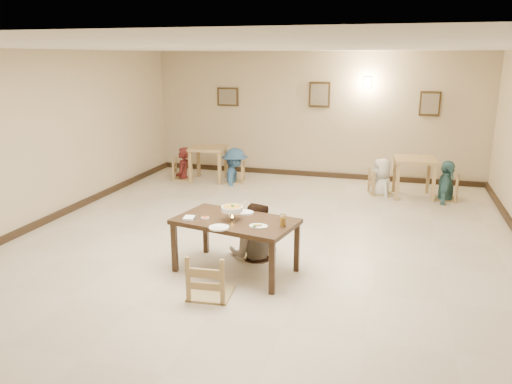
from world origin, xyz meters
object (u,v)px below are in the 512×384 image
(bg_table_left, at_px, (208,153))
(bg_diner_b, at_px, (235,148))
(bg_chair_rr, at_px, (447,177))
(chair_far, at_px, (259,225))
(bg_chair_lr, at_px, (235,164))
(curry_warmer, at_px, (232,209))
(bg_chair_rl, at_px, (382,171))
(chair_near, at_px, (210,254))
(bg_table_right, at_px, (415,165))
(main_table, at_px, (235,225))
(drink_glass, at_px, (283,221))
(bg_chair_ll, at_px, (183,160))
(main_diner, at_px, (255,203))
(bg_diner_c, at_px, (383,158))
(bg_diner_d, at_px, (449,161))
(bg_diner_a, at_px, (182,147))

(bg_table_left, height_order, bg_diner_b, bg_diner_b)
(bg_chair_rr, distance_m, bg_diner_b, 4.68)
(chair_far, height_order, bg_chair_rr, bg_chair_rr)
(bg_chair_lr, bearing_deg, curry_warmer, 8.12)
(bg_chair_rl, bearing_deg, chair_near, 144.45)
(bg_chair_rl, height_order, bg_chair_rr, bg_chair_rl)
(bg_table_left, distance_m, bg_table_right, 4.67)
(main_table, relative_size, bg_table_left, 1.94)
(bg_chair_lr, bearing_deg, drink_glass, 15.11)
(bg_chair_lr, bearing_deg, bg_chair_ll, -97.91)
(drink_glass, height_order, bg_table_right, drink_glass)
(bg_table_left, relative_size, bg_table_right, 1.00)
(chair_near, xyz_separation_m, bg_table_left, (-2.17, 5.55, 0.13))
(main_table, bearing_deg, drink_glass, 3.83)
(bg_chair_lr, height_order, bg_chair_rr, bg_chair_rr)
(chair_far, distance_m, chair_near, 1.45)
(bg_table_left, xyz_separation_m, bg_diner_b, (0.65, 0.01, 0.14))
(chair_far, bearing_deg, drink_glass, -64.87)
(bg_chair_rl, bearing_deg, bg_chair_rr, -111.97)
(chair_near, height_order, bg_chair_rr, chair_near)
(chair_far, distance_m, bg_chair_rl, 4.36)
(main_diner, relative_size, bg_diner_c, 1.07)
(chair_near, relative_size, bg_diner_d, 0.67)
(bg_chair_rl, xyz_separation_m, bg_diner_b, (-3.36, 0.08, 0.31))
(curry_warmer, bearing_deg, bg_chair_ll, 120.98)
(chair_near, xyz_separation_m, bg_chair_rl, (1.84, 5.48, -0.04))
(curry_warmer, relative_size, bg_chair_rl, 0.32)
(bg_chair_ll, bearing_deg, chair_far, -157.21)
(bg_chair_ll, distance_m, bg_diner_a, 0.30)
(main_diner, relative_size, bg_chair_rl, 1.63)
(curry_warmer, xyz_separation_m, bg_diner_c, (1.79, 4.74, -0.13))
(curry_warmer, height_order, bg_table_left, curry_warmer)
(bg_table_left, relative_size, bg_chair_lr, 1.01)
(drink_glass, distance_m, bg_table_right, 5.06)
(bg_diner_b, bearing_deg, bg_chair_lr, 164.74)
(bg_diner_a, bearing_deg, bg_chair_lr, 80.52)
(main_table, relative_size, bg_chair_lr, 1.95)
(main_diner, height_order, bg_chair_ll, main_diner)
(main_table, relative_size, chair_far, 1.85)
(chair_far, bearing_deg, bg_diner_a, 116.89)
(bg_table_right, height_order, bg_chair_lr, bg_chair_lr)
(main_diner, bearing_deg, drink_glass, 126.15)
(bg_diner_b, bearing_deg, main_table, -176.80)
(main_table, bearing_deg, bg_chair_lr, 120.05)
(bg_chair_ll, bearing_deg, bg_diner_c, -104.41)
(chair_far, xyz_separation_m, chair_near, (-0.23, -1.43, 0.07))
(chair_far, xyz_separation_m, bg_table_left, (-2.40, 4.13, 0.20))
(main_table, bearing_deg, bg_diner_b, 120.05)
(bg_chair_ll, height_order, bg_chair_rr, bg_chair_rr)
(bg_diner_d, bearing_deg, bg_table_right, 94.25)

